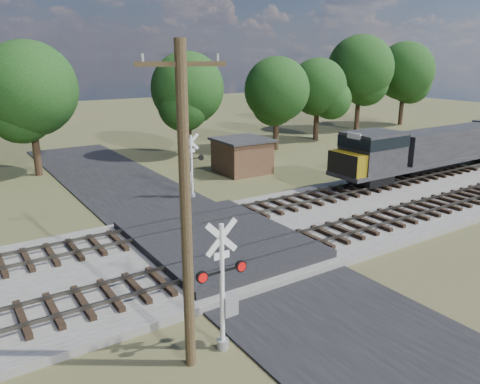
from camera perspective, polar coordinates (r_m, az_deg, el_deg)
ground at (r=22.25m, az=-2.21°, el=-7.13°), size 160.00×160.00×0.00m
ballast_bed at (r=28.64m, az=14.64°, el=-1.92°), size 140.00×10.00×0.30m
road at (r=22.24m, az=-2.22°, el=-7.04°), size 7.00×60.00×0.08m
crossing_panel at (r=22.53m, az=-2.88°, el=-5.97°), size 7.00×9.00×0.62m
track_near at (r=22.30m, az=7.40°, el=-6.06°), size 140.00×2.60×0.33m
track_far at (r=26.03m, az=0.24°, el=-2.60°), size 140.00×2.60×0.33m
crossing_signal_near at (r=14.61m, az=-1.88°, el=-12.63°), size 1.73×0.37×4.29m
crossing_signal_far at (r=29.87m, az=-6.05°, el=2.47°), size 1.69×0.38×4.19m
utility_pole at (r=12.69m, az=-6.64°, el=-1.89°), size 2.19×0.82×9.27m
equipment_shed at (r=36.54m, az=0.25°, el=4.50°), size 4.02×4.02×2.69m
treeline at (r=43.52m, az=-6.86°, el=13.22°), size 76.88×11.74×11.71m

